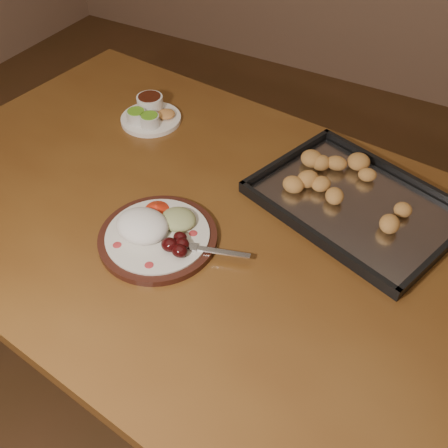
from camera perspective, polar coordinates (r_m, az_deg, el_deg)
The scene contains 5 objects.
ground at distance 1.80m, azimuth -7.23°, elevation -12.37°, with size 4.00×4.00×0.00m, color #56341D.
dining_table at distance 1.15m, azimuth -1.28°, elevation -2.77°, with size 1.59×1.05×0.75m.
dinner_plate at distance 1.03m, azimuth -7.75°, elevation -0.90°, with size 0.32×0.24×0.06m.
condiment_saucer at distance 1.38m, azimuth -8.48°, elevation 12.35°, with size 0.16×0.16×0.05m.
baking_tray at distance 1.13m, azimuth 14.79°, elevation 2.51°, with size 0.50×0.43×0.04m.
Camera 1 is at (0.66, -0.73, 1.50)m, focal length 40.00 mm.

